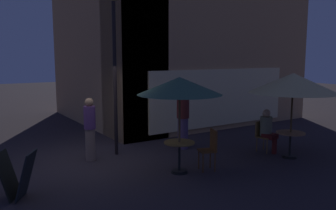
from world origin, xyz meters
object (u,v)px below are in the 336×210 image
patron_seated_0 (267,128)px  patron_standing_1 (90,129)px  patron_standing_2 (183,119)px  cafe_table_1 (290,139)px  patio_umbrella_0 (180,86)px  patio_umbrella_1 (293,83)px  street_lamp_near_corner (114,36)px  menu_sandwich_board (17,175)px  cafe_chair_1 (263,133)px  cafe_table_0 (179,150)px  cafe_chair_0 (210,146)px

patron_seated_0 → patron_standing_1: patron_standing_1 is taller
patron_standing_2 → cafe_table_1: bearing=169.5°
patio_umbrella_0 → patron_standing_1: 2.83m
patio_umbrella_1 → patron_seated_0: 1.52m
patio_umbrella_0 → patron_seated_0: bearing=1.9°
patio_umbrella_1 → patron_seated_0: bearing=97.7°
street_lamp_near_corner → cafe_table_1: size_ratio=5.94×
street_lamp_near_corner → menu_sandwich_board: 4.45m
patron_standing_1 → cafe_chair_1: bearing=-132.3°
cafe_chair_1 → menu_sandwich_board: bearing=-99.4°
cafe_table_1 → cafe_chair_1: bearing=97.7°
menu_sandwich_board → patron_standing_2: patron_standing_2 is taller
patio_umbrella_0 → cafe_chair_1: (3.15, 0.25, -1.55)m
menu_sandwich_board → cafe_table_1: bearing=22.2°
cafe_table_1 → patron_standing_1: patron_standing_1 is taller
patio_umbrella_1 → cafe_table_0: bearing=169.3°
cafe_table_1 → cafe_chair_1: 0.87m
patron_standing_2 → patio_umbrella_1: bearing=169.5°
patio_umbrella_0 → patron_standing_2: size_ratio=1.26×
cafe_chair_1 → cafe_table_0: bearing=-93.2°
menu_sandwich_board → patio_umbrella_1: patio_umbrella_1 is taller
patio_umbrella_1 → cafe_chair_1: (-0.12, 0.87, -1.52)m
patio_umbrella_1 → cafe_chair_1: size_ratio=2.66×
patron_seated_0 → patio_umbrella_1: bearing=0.0°
patio_umbrella_0 → patron_standing_1: bearing=123.8°
patron_standing_2 → street_lamp_near_corner: bearing=26.0°
cafe_table_0 → cafe_chair_0: 0.79m
cafe_chair_1 → patron_standing_1: size_ratio=0.52×
cafe_chair_0 → patron_seated_0: size_ratio=0.80×
menu_sandwich_board → cafe_table_1: 6.88m
street_lamp_near_corner → cafe_table_1: street_lamp_near_corner is taller
street_lamp_near_corner → patio_umbrella_1: (3.88, -2.88, -1.27)m
street_lamp_near_corner → patron_standing_2: 3.14m
cafe_table_0 → patio_umbrella_1: bearing=-10.7°
street_lamp_near_corner → patio_umbrella_0: bearing=-74.9°
menu_sandwich_board → cafe_chair_0: (4.27, -0.69, 0.12)m
menu_sandwich_board → patron_seated_0: 6.71m
patron_seated_0 → patron_standing_1: (-4.59, 2.02, 0.15)m
cafe_chair_0 → cafe_chair_1: 2.45m
street_lamp_near_corner → patio_umbrella_0: (0.61, -2.26, -1.24)m
patio_umbrella_0 → patio_umbrella_1: (3.27, -0.62, -0.02)m
patio_umbrella_0 → menu_sandwich_board: bearing=172.8°
menu_sandwich_board → patron_standing_1: 2.72m
patron_seated_0 → patron_standing_1: bearing=-121.4°
cafe_table_0 → patron_standing_1: 2.57m
patio_umbrella_0 → patron_standing_2: bearing=52.5°
cafe_chair_0 → street_lamp_near_corner: bearing=-43.4°
cafe_table_0 → cafe_chair_0: bearing=-18.1°
patio_umbrella_1 → patio_umbrella_0: bearing=169.3°
patio_umbrella_0 → patron_standing_2: 2.50m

